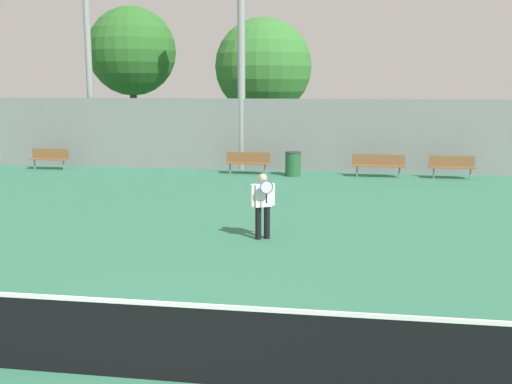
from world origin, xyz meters
The scene contains 13 objects.
ground_plane centered at (0.00, 0.00, 0.00)m, with size 100.00×100.00×0.00m, color #337556.
tennis_net centered at (0.00, 0.00, 0.51)m, with size 11.80×0.09×1.00m.
tennis_player centered at (0.69, 6.82, 0.86)m, with size 0.54×0.51×1.52m.
bench_courtside_near centered at (-1.34, 16.72, 0.53)m, with size 1.74×0.40×0.85m.
bench_courtside_far centered at (-9.73, 16.72, 0.53)m, with size 1.61×0.40×0.85m.
bench_adjacent_court centered at (6.46, 16.72, 0.53)m, with size 1.67×0.40×0.85m.
bench_by_gate centered at (3.73, 16.72, 0.53)m, with size 1.99×0.40×0.85m.
light_pole_near_left centered at (-8.53, 18.35, 5.77)m, with size 0.90×0.60×10.07m.
light_pole_far_right centered at (-1.79, 17.87, 5.75)m, with size 0.90×0.60×10.36m.
trash_bin centered at (0.48, 16.47, 0.47)m, with size 0.63×0.63×0.94m.
back_fence centered at (0.00, 17.78, 1.47)m, with size 33.57×0.06×2.93m.
tree_green_tall centered at (-1.54, 22.43, 4.31)m, with size 4.61×4.61×6.63m.
tree_green_broad centered at (-8.04, 22.31, 5.08)m, with size 4.30×4.30×7.24m.
Camera 1 is at (2.59, -6.46, 3.54)m, focal length 42.00 mm.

